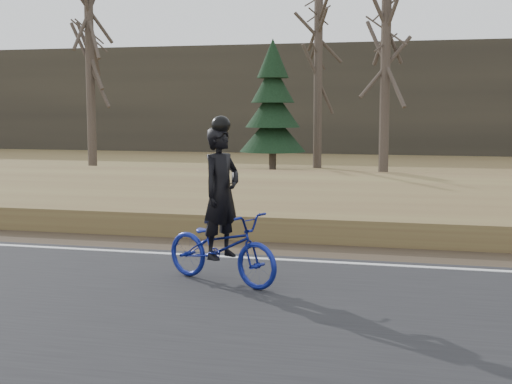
# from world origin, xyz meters

# --- Properties ---
(ballast) EXTENTS (120.00, 3.00, 0.45)m
(ballast) POSITION_xyz_m (0.00, 8.00, 0.23)
(ballast) COLOR slate
(ballast) RESTS_ON ground
(railroad) EXTENTS (120.00, 2.40, 0.29)m
(railroad) POSITION_xyz_m (0.00, 8.00, 0.53)
(railroad) COLOR black
(railroad) RESTS_ON ballast
(treeline_backdrop) EXTENTS (120.00, 4.00, 6.00)m
(treeline_backdrop) POSITION_xyz_m (0.00, 30.00, 3.00)
(treeline_backdrop) COLOR #383328
(treeline_backdrop) RESTS_ON ground
(cyclist) EXTENTS (2.00, 1.37, 2.30)m
(cyclist) POSITION_xyz_m (-4.68, -1.45, 0.79)
(cyclist) COLOR navy
(cyclist) RESTS_ON road
(bare_tree_far_left) EXTENTS (0.36, 0.36, 8.42)m
(bare_tree_far_left) POSITION_xyz_m (-15.34, 15.71, 4.21)
(bare_tree_far_left) COLOR brown
(bare_tree_far_left) RESTS_ON ground
(bare_tree_left) EXTENTS (0.36, 0.36, 7.58)m
(bare_tree_left) POSITION_xyz_m (-6.61, 18.73, 3.79)
(bare_tree_left) COLOR brown
(bare_tree_left) RESTS_ON ground
(bare_tree_near_left) EXTENTS (0.36, 0.36, 6.58)m
(bare_tree_near_left) POSITION_xyz_m (-3.63, 15.11, 3.29)
(bare_tree_near_left) COLOR brown
(bare_tree_near_left) RESTS_ON ground
(conifer) EXTENTS (2.60, 2.60, 5.16)m
(conifer) POSITION_xyz_m (-8.04, 16.61, 2.44)
(conifer) COLOR brown
(conifer) RESTS_ON ground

